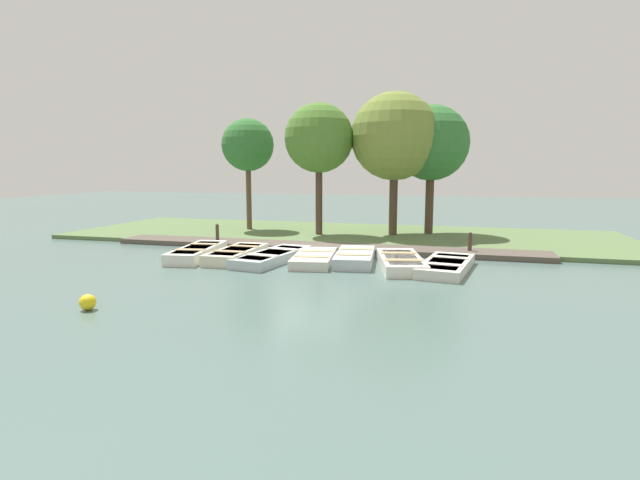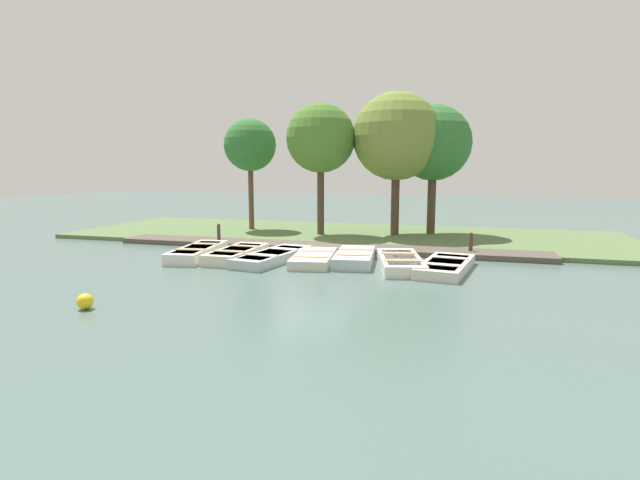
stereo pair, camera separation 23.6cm
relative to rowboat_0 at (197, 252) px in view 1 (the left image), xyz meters
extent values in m
plane|color=#4C6660|center=(-1.55, 3.52, -0.20)|extent=(80.00, 80.00, 0.00)
cube|color=#567042|center=(-6.55, 3.52, -0.12)|extent=(8.00, 24.00, 0.16)
cube|color=#51473D|center=(-2.85, 3.52, -0.10)|extent=(1.47, 16.39, 0.19)
cube|color=silver|center=(0.00, 0.00, -0.01)|extent=(3.42, 1.49, 0.38)
cube|color=#4C709E|center=(0.00, 0.00, 0.16)|extent=(2.79, 1.18, 0.03)
cube|color=tan|center=(0.62, 0.09, 0.19)|extent=(0.46, 1.00, 0.03)
cube|color=tan|center=(-0.62, -0.09, 0.19)|extent=(0.46, 1.00, 0.03)
cube|color=beige|center=(-0.04, 1.44, -0.02)|extent=(3.02, 1.12, 0.37)
cube|color=#994C33|center=(-0.04, 1.44, 0.15)|extent=(2.48, 0.88, 0.03)
cube|color=tan|center=(0.53, 1.44, 0.18)|extent=(0.31, 1.02, 0.03)
cube|color=tan|center=(-0.61, 1.44, 0.18)|extent=(0.31, 1.02, 0.03)
cube|color=#B2BCC1|center=(-0.07, 2.71, -0.04)|extent=(3.68, 1.68, 0.31)
cube|color=#994C33|center=(-0.07, 2.71, 0.10)|extent=(3.01, 1.33, 0.02)
cube|color=beige|center=(0.59, 2.60, 0.12)|extent=(0.51, 1.09, 0.03)
cube|color=beige|center=(-0.74, 2.81, 0.12)|extent=(0.51, 1.09, 0.03)
cube|color=beige|center=(-0.18, 4.09, -0.05)|extent=(2.98, 1.59, 0.30)
cube|color=#4C709E|center=(-0.18, 4.09, 0.09)|extent=(2.43, 1.26, 0.02)
cube|color=tan|center=(0.35, 4.17, 0.11)|extent=(0.44, 1.13, 0.03)
cube|color=tan|center=(-0.72, 4.01, 0.11)|extent=(0.44, 1.13, 0.03)
cube|color=#B2BCC1|center=(-0.54, 5.35, -0.02)|extent=(2.99, 1.49, 0.36)
cube|color=beige|center=(-0.54, 5.35, 0.15)|extent=(2.45, 1.18, 0.03)
cube|color=tan|center=(0.00, 5.42, 0.17)|extent=(0.41, 1.09, 0.03)
cube|color=tan|center=(-1.08, 5.29, 0.17)|extent=(0.41, 1.09, 0.03)
cube|color=silver|center=(-0.19, 6.86, -0.03)|extent=(3.47, 1.95, 0.34)
cube|color=#994C33|center=(-0.19, 6.86, 0.13)|extent=(2.84, 1.55, 0.03)
cube|color=tan|center=(0.42, 7.01, 0.16)|extent=(0.58, 1.16, 0.03)
cube|color=tan|center=(-0.80, 6.71, 0.16)|extent=(0.58, 1.16, 0.03)
cube|color=beige|center=(-0.04, 8.22, -0.05)|extent=(3.40, 1.71, 0.30)
cube|color=#6B7F51|center=(-0.04, 8.22, 0.09)|extent=(2.78, 1.35, 0.02)
cube|color=beige|center=(0.57, 8.13, 0.12)|extent=(0.49, 1.18, 0.03)
cube|color=beige|center=(-0.65, 8.31, 0.12)|extent=(0.49, 1.18, 0.03)
cylinder|color=#47382D|center=(-2.89, -0.72, 0.18)|extent=(0.14, 0.14, 0.76)
sphere|color=#47382D|center=(-2.89, -0.72, 0.59)|extent=(0.12, 0.12, 0.12)
cylinder|color=#47382D|center=(-2.89, 8.94, 0.18)|extent=(0.14, 0.14, 0.76)
sphere|color=#47382D|center=(-2.89, 8.94, 0.59)|extent=(0.12, 0.12, 0.12)
sphere|color=yellow|center=(6.29, 0.90, -0.03)|extent=(0.35, 0.35, 0.35)
cylinder|color=brown|center=(-6.81, -1.05, 1.52)|extent=(0.24, 0.24, 3.44)
sphere|color=#337033|center=(-6.81, -1.05, 3.91)|extent=(2.43, 2.43, 2.43)
cylinder|color=#4C3828|center=(-5.86, 2.66, 1.55)|extent=(0.30, 0.30, 3.50)
sphere|color=#4C7A2D|center=(-5.86, 2.66, 4.11)|extent=(2.95, 2.95, 2.95)
cylinder|color=#4C3828|center=(-6.65, 5.78, 1.47)|extent=(0.35, 0.35, 3.35)
sphere|color=olive|center=(-6.65, 5.78, 4.17)|extent=(3.73, 3.73, 3.73)
cylinder|color=#4C3828|center=(-7.44, 7.26, 1.41)|extent=(0.36, 0.36, 3.22)
sphere|color=#337033|center=(-7.44, 7.26, 3.92)|extent=(3.26, 3.26, 3.26)
camera|label=1|loc=(14.98, 8.50, 2.83)|focal=28.00mm
camera|label=2|loc=(14.92, 8.73, 2.83)|focal=28.00mm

